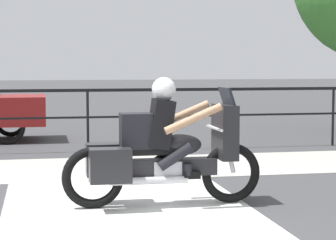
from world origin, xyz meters
name	(u,v)px	position (x,y,z in m)	size (l,w,h in m)	color
ground_plane	(123,216)	(0.00, 0.00, 0.00)	(120.00, 120.00, 0.00)	#424244
sidewalk_band	(97,168)	(0.00, 3.40, 0.01)	(44.00, 2.40, 0.01)	#B7B2A8
crosswalk_band	(134,219)	(0.10, -0.20, 0.00)	(2.92, 6.00, 0.01)	silver
fence_railing	(88,102)	(0.00, 5.43, 0.97)	(36.00, 0.05, 1.23)	black
motorcycle	(161,150)	(0.52, 0.43, 0.69)	(2.44, 0.76, 1.56)	black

